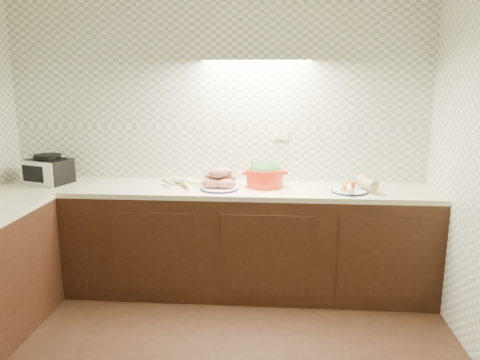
# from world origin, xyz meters

# --- Properties ---
(room) EXTENTS (3.60, 3.60, 2.60)m
(room) POSITION_xyz_m (0.00, 0.00, 1.63)
(room) COLOR black
(room) RESTS_ON ground
(counter) EXTENTS (3.60, 3.60, 0.90)m
(counter) POSITION_xyz_m (-0.68, 0.68, 0.45)
(counter) COLOR black
(counter) RESTS_ON ground
(toaster_oven) EXTENTS (0.41, 0.37, 0.25)m
(toaster_oven) POSITION_xyz_m (-1.42, 1.54, 1.02)
(toaster_oven) COLOR black
(toaster_oven) RESTS_ON counter
(parsnip_pile) EXTENTS (0.36, 0.37, 0.08)m
(parsnip_pile) POSITION_xyz_m (-0.25, 1.55, 0.93)
(parsnip_pile) COLOR beige
(parsnip_pile) RESTS_ON counter
(sweet_potato_plate) EXTENTS (0.31, 0.31, 0.18)m
(sweet_potato_plate) POSITION_xyz_m (0.06, 1.44, 0.97)
(sweet_potato_plate) COLOR #101038
(sweet_potato_plate) RESTS_ON counter
(onion_bowl) EXTENTS (0.15, 0.15, 0.12)m
(onion_bowl) POSITION_xyz_m (0.09, 1.62, 0.94)
(onion_bowl) COLOR black
(onion_bowl) RESTS_ON counter
(dutch_oven) EXTENTS (0.38, 0.34, 0.21)m
(dutch_oven) POSITION_xyz_m (0.42, 1.55, 1.00)
(dutch_oven) COLOR red
(dutch_oven) RESTS_ON counter
(veg_plate) EXTENTS (0.38, 0.38, 0.14)m
(veg_plate) POSITION_xyz_m (1.15, 1.46, 0.95)
(veg_plate) COLOR #101038
(veg_plate) RESTS_ON counter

